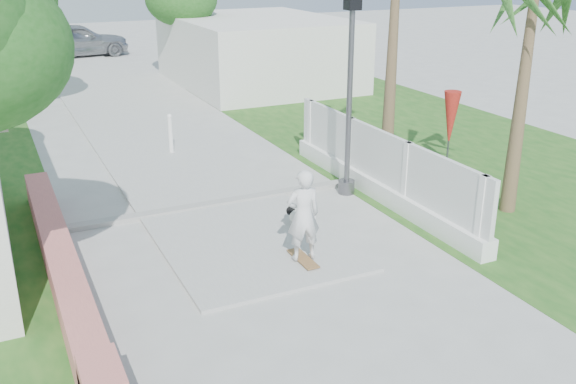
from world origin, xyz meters
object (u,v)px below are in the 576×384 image
bollard (170,133)px  skateboarder (294,209)px  parked_car (76,40)px  dog (296,217)px  patio_umbrella (451,120)px  street_lamp (350,84)px

bollard → skateboarder: (0.43, -6.53, 0.17)m
skateboarder → parked_car: (-0.18, 24.69, 0.10)m
bollard → parked_car: parked_car is taller
bollard → dog: (0.87, -5.73, -0.36)m
bollard → patio_umbrella: 7.25m
street_lamp → skateboarder: (-2.27, -2.03, -1.67)m
street_lamp → dog: bearing=-146.3°
patio_umbrella → parked_car: (-4.35, 23.65, -0.83)m
bollard → dog: bollard is taller
street_lamp → skateboarder: 3.48m
street_lamp → parked_car: 22.84m
skateboarder → patio_umbrella: bearing=-159.4°
street_lamp → bollard: (-2.70, 4.50, -1.84)m
bollard → patio_umbrella: size_ratio=0.47×
patio_umbrella → parked_car: bearing=100.4°
patio_umbrella → dog: patio_umbrella is taller
street_lamp → dog: size_ratio=7.50×
bollard → parked_car: (0.25, 18.15, 0.27)m
dog → street_lamp: bearing=21.9°
patio_umbrella → parked_car: size_ratio=0.46×
dog → bollard: bearing=86.7°
bollard → parked_car: bearing=89.2°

